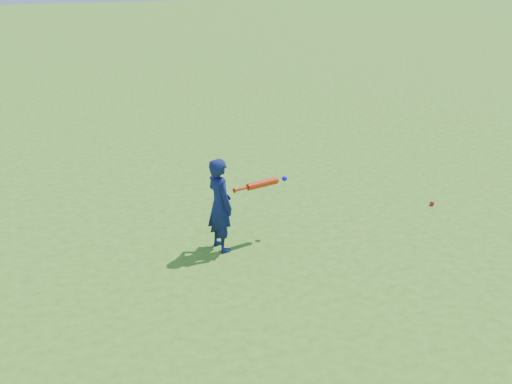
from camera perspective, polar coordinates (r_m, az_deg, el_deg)
ground at (r=6.57m, az=0.34°, el=-7.13°), size 80.00×80.00×0.00m
child at (r=6.65m, az=-3.63°, el=-1.29°), size 0.36×0.47×1.14m
ground_ball_red at (r=8.39m, az=17.20°, el=-1.07°), size 0.07×0.07×0.07m
bat_swing at (r=6.83m, az=0.82°, el=0.87°), size 0.74×0.23×0.09m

